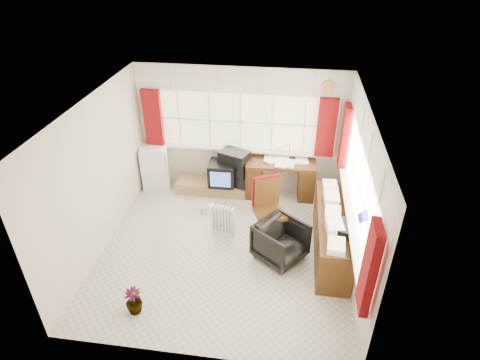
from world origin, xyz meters
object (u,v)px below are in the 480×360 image
Objects in this scene: credenza at (332,232)px; mini_fridge at (156,166)px; radiator at (223,223)px; crt_tv at (222,173)px; office_chair at (281,242)px; desk_lamp at (289,148)px; tv_bench at (212,186)px; task_chair at (268,207)px; desk at (280,176)px.

mini_fridge is at bearing 155.21° from credenza.
mini_fridge is (-1.65, 1.41, 0.21)m from radiator.
office_chair is at bearing -53.77° from crt_tv.
tv_bench is (-1.50, -0.10, -0.92)m from desk_lamp.
radiator is (-0.75, -0.06, -0.38)m from task_chair.
desk is 2.35× the size of radiator.
tv_bench is at bearing -3.85° from mini_fridge.
credenza is at bearing -13.47° from task_chair.
task_chair is 1.54m from crt_tv.
crt_tv is at bearing -6.51° from mini_fridge.
crt_tv is at bearing 100.48° from radiator.
task_chair is 0.65m from office_chair.
office_chair is 0.36× the size of credenza.
tv_bench is at bearing 76.48° from office_chair.
mini_fridge reaches higher than office_chair.
crt_tv is at bearing -171.75° from desk_lamp.
credenza reaches higher than tv_bench.
crt_tv is (-1.13, -0.16, 0.05)m from desk.
desk is 0.97× the size of tv_bench.
mini_fridge is at bearing 91.87° from office_chair.
task_chair is at bearing 4.60° from radiator.
radiator is at bearing -40.50° from mini_fridge.
task_chair is (-0.15, -1.34, 0.18)m from desk.
desk_lamp is 0.35× the size of task_chair.
crt_tv is (-0.98, 1.18, -0.13)m from task_chair.
desk_lamp is 1.91m from credenza.
task_chair is at bearing -101.90° from desk_lamp.
task_chair reaches higher than tv_bench.
crt_tv is at bearing 129.73° from task_chair.
desk is 3.37× the size of desk_lamp.
desk_lamp reaches higher than tv_bench.
task_chair reaches higher than desk.
mini_fridge reaches higher than tv_bench.
radiator is 1.84m from credenza.
task_chair is 0.58× the size of credenza.
crt_tv is at bearing -171.88° from desk.
radiator is 1.11× the size of crt_tv.
desk_lamp is 1.40m from crt_tv.
tv_bench is at bearing 109.17° from radiator.
credenza is at bearing -6.11° from radiator.
crt_tv is (-1.27, -0.18, -0.56)m from desk_lamp.
mini_fridge is (-2.66, 1.86, 0.12)m from office_chair.
office_chair is 0.85m from credenza.
mini_fridge reaches higher than desk.
credenza is at bearing -35.17° from office_chair.
desk_lamp is at bearing 8.25° from crt_tv.
desk_lamp reaches higher than desk.
desk is 0.68× the size of credenza.
crt_tv is 1.43m from mini_fridge.
crt_tv reaches higher than radiator.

